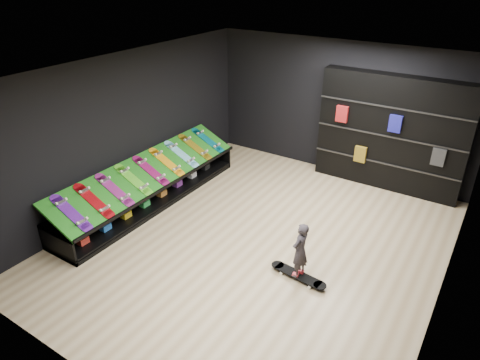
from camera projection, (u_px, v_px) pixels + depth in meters
The scene contains 20 objects.
floor at pixel (257, 241), 7.66m from camera, with size 6.00×7.00×0.01m, color tan.
ceiling at pixel (261, 73), 6.28m from camera, with size 6.00×7.00×0.01m, color white.
wall_back at pixel (338, 109), 9.58m from camera, with size 6.00×0.02×3.00m, color black.
wall_front at pixel (85, 289), 4.36m from camera, with size 6.00×0.02×3.00m, color black.
wall_left at pixel (128, 130), 8.41m from camera, with size 0.02×7.00×3.00m, color black.
wall_right at pixel (459, 219), 5.53m from camera, with size 0.02×7.00×3.00m, color black.
display_rack at pixel (151, 191), 8.77m from camera, with size 0.90×4.50×0.50m, color black, non-canonical shape.
turf_ramp at pixel (151, 172), 8.53m from camera, with size 1.00×4.50×0.04m, color #135D0E.
back_shelving at pixel (391, 134), 8.97m from camera, with size 3.07×0.36×2.46m, color black.
floor_skateboard at pixel (298, 276), 6.73m from camera, with size 0.98×0.22×0.09m, color black, non-canonical shape.
child at pixel (299, 260), 6.58m from camera, with size 0.21×0.15×0.56m, color black.
display_board_0 at pixel (71, 213), 7.10m from camera, with size 0.98×0.22×0.09m, color purple, non-canonical shape.
display_board_1 at pixel (94, 201), 7.45m from camera, with size 0.98×0.22×0.09m, color red, non-canonical shape.
display_board_2 at pixel (115, 190), 7.81m from camera, with size 0.98×0.22×0.09m, color #2626BF, non-canonical shape.
display_board_3 at pixel (134, 180), 8.16m from camera, with size 0.98×0.22×0.09m, color green, non-canonical shape.
display_board_4 at pixel (151, 171), 8.52m from camera, with size 0.98×0.22×0.09m, color #E5198C, non-canonical shape.
display_board_5 at pixel (167, 162), 8.87m from camera, with size 0.98×0.22×0.09m, color orange, non-canonical shape.
display_board_6 at pixel (182, 154), 9.22m from camera, with size 0.98×0.22×0.09m, color #0CB2E5, non-canonical shape.
display_board_7 at pixel (195, 147), 9.58m from camera, with size 0.98×0.22×0.09m, color yellow, non-canonical shape.
display_board_8 at pixel (208, 140), 9.93m from camera, with size 0.98×0.22×0.09m, color #0C8C99, non-canonical shape.
Camera 1 is at (3.15, -5.46, 4.50)m, focal length 32.00 mm.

